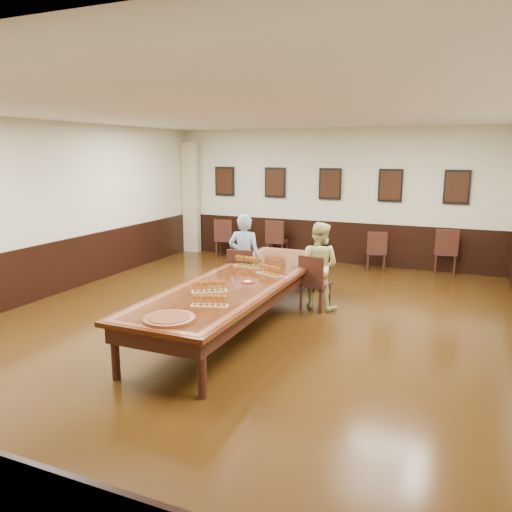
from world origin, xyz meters
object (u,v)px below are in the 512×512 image
at_px(carved_platter, 169,319).
at_px(spare_chair_c, 376,251).
at_px(person_woman, 318,265).
at_px(conference_table, 243,287).
at_px(spare_chair_b, 277,240).
at_px(chair_man, 243,275).
at_px(spare_chair_d, 445,251).
at_px(spare_chair_a, 225,238).
at_px(person_man, 244,258).
at_px(chair_woman, 316,282).

bearing_deg(carved_platter, spare_chair_c, 79.89).
bearing_deg(person_woman, conference_table, 66.80).
bearing_deg(spare_chair_b, person_woman, 118.03).
distance_m(chair_man, person_woman, 1.36).
relative_size(spare_chair_d, carved_platter, 1.32).
xyz_separation_m(chair_man, spare_chair_a, (-2.05, 3.36, 0.00)).
height_order(person_woman, carved_platter, person_woman).
bearing_deg(spare_chair_d, carved_platter, 62.62).
xyz_separation_m(spare_chair_c, person_man, (-1.77, -3.27, 0.33)).
height_order(chair_man, spare_chair_b, spare_chair_b).
bearing_deg(spare_chair_a, person_woman, 126.02).
relative_size(person_woman, conference_table, 0.30).
bearing_deg(person_woman, spare_chair_d, -110.02).
bearing_deg(spare_chair_a, carved_platter, 100.76).
xyz_separation_m(chair_woman, spare_chair_c, (0.44, 3.27, -0.02)).
bearing_deg(spare_chair_b, chair_woman, 117.12).
bearing_deg(conference_table, spare_chair_c, 74.70).
bearing_deg(chair_man, chair_woman, 174.34).
bearing_deg(spare_chair_b, carved_platter, 97.65).
distance_m(spare_chair_c, person_woman, 3.21).
xyz_separation_m(spare_chair_b, person_woman, (2.05, -3.40, 0.24)).
relative_size(spare_chair_d, person_man, 0.64).
distance_m(person_man, conference_table, 1.35).
bearing_deg(spare_chair_a, conference_table, 108.93).
bearing_deg(person_woman, spare_chair_c, -89.45).
bearing_deg(person_man, carved_platter, 89.80).
distance_m(chair_woman, person_woman, 0.29).
bearing_deg(chair_man, spare_chair_d, -141.04).
bearing_deg(spare_chair_c, spare_chair_a, -13.00).
distance_m(spare_chair_d, carved_platter, 7.41).
distance_m(person_man, carved_platter, 3.39).
bearing_deg(spare_chair_c, conference_table, 61.44).
height_order(spare_chair_a, person_man, person_man).
distance_m(spare_chair_b, person_woman, 3.98).
bearing_deg(person_man, chair_man, 90.00).
xyz_separation_m(spare_chair_a, conference_table, (2.56, -4.48, 0.12)).
distance_m(spare_chair_b, person_man, 3.59).
distance_m(spare_chair_d, person_man, 4.83).
distance_m(spare_chair_b, spare_chair_d, 3.92).
distance_m(conference_table, carved_platter, 2.12).
bearing_deg(spare_chair_d, person_man, 41.54).
distance_m(chair_man, spare_chair_d, 4.88).
bearing_deg(spare_chair_b, conference_table, 101.71).
xyz_separation_m(person_woman, carved_platter, (-0.76, -3.44, 0.03)).
distance_m(spare_chair_b, spare_chair_c, 2.49).
bearing_deg(chair_man, person_man, -90.00).
height_order(chair_woman, spare_chair_b, spare_chair_b).
xyz_separation_m(spare_chair_b, spare_chair_c, (2.48, -0.23, -0.04)).
xyz_separation_m(spare_chair_d, carved_platter, (-2.62, -6.93, 0.27)).
relative_size(spare_chair_a, spare_chair_b, 0.98).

